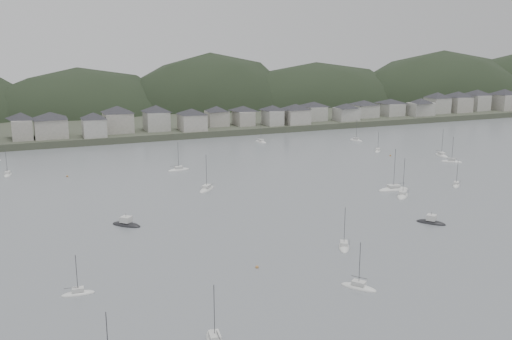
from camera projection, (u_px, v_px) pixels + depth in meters
name	position (u px, v px, depth m)	size (l,w,h in m)	color
ground	(411.00, 284.00, 104.49)	(900.00, 900.00, 0.00)	slate
far_shore_land	(128.00, 108.00, 369.39)	(900.00, 250.00, 3.00)	#383D2D
forested_ridge	(144.00, 132.00, 351.05)	(851.55, 103.94, 102.57)	black
waterfront_town	(265.00, 113.00, 286.44)	(451.48, 28.46, 12.92)	gray
sailboat_lead	(441.00, 155.00, 221.80)	(4.33, 8.89, 11.65)	silver
moored_fleet	(219.00, 210.00, 150.15)	(206.78, 172.81, 13.78)	silver
motor_launch_near	(431.00, 222.00, 139.41)	(6.51, 7.35, 3.75)	black
motor_launch_far	(126.00, 224.00, 137.72)	(7.66, 7.71, 3.91)	black
mooring_buoys	(279.00, 201.00, 157.96)	(154.80, 103.50, 0.70)	#B0763A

